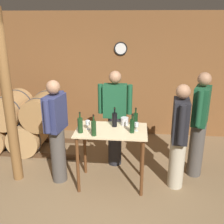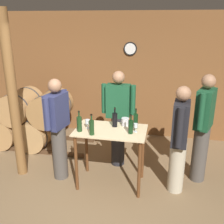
# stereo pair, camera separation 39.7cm
# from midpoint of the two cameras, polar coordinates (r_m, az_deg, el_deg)

# --- Properties ---
(ground_plane) EXTENTS (14.00, 14.00, 0.00)m
(ground_plane) POSITION_cam_midpoint_polar(r_m,az_deg,el_deg) (3.91, -7.45, -20.97)
(ground_plane) COLOR brown
(back_wall) EXTENTS (8.40, 0.08, 2.70)m
(back_wall) POSITION_cam_midpoint_polar(r_m,az_deg,el_deg) (5.83, -1.99, 7.88)
(back_wall) COLOR brown
(back_wall) RESTS_ON ground_plane
(barrel_rack) EXTENTS (2.84, 0.87, 1.18)m
(barrel_rack) POSITION_cam_midpoint_polar(r_m,az_deg,el_deg) (5.63, -21.21, -2.16)
(barrel_rack) COLOR #4C331E
(barrel_rack) RESTS_ON ground_plane
(tasting_table) EXTENTS (1.08, 0.66, 0.95)m
(tasting_table) POSITION_cam_midpoint_polar(r_m,az_deg,el_deg) (4.06, -2.96, -6.48)
(tasting_table) COLOR beige
(tasting_table) RESTS_ON ground_plane
(wooden_post) EXTENTS (0.16, 0.16, 2.70)m
(wooden_post) POSITION_cam_midpoint_polar(r_m,az_deg,el_deg) (4.35, -24.15, 2.05)
(wooden_post) COLOR brown
(wooden_post) RESTS_ON ground_plane
(wine_bottle_far_left) EXTENTS (0.08, 0.08, 0.32)m
(wine_bottle_far_left) POSITION_cam_midpoint_polar(r_m,az_deg,el_deg) (3.89, -9.86, -2.83)
(wine_bottle_far_left) COLOR #193819
(wine_bottle_far_left) RESTS_ON tasting_table
(wine_bottle_left) EXTENTS (0.07, 0.07, 0.32)m
(wine_bottle_left) POSITION_cam_midpoint_polar(r_m,az_deg,el_deg) (3.76, -7.04, -3.50)
(wine_bottle_left) COLOR #193819
(wine_bottle_left) RESTS_ON tasting_table
(wine_bottle_center) EXTENTS (0.08, 0.08, 0.31)m
(wine_bottle_center) POSITION_cam_midpoint_polar(r_m,az_deg,el_deg) (4.05, -2.24, -1.66)
(wine_bottle_center) COLOR black
(wine_bottle_center) RESTS_ON tasting_table
(wine_bottle_right) EXTENTS (0.07, 0.07, 0.29)m
(wine_bottle_right) POSITION_cam_midpoint_polar(r_m,az_deg,el_deg) (3.83, 1.45, -3.03)
(wine_bottle_right) COLOR black
(wine_bottle_right) RESTS_ON tasting_table
(wine_bottle_far_right) EXTENTS (0.07, 0.07, 0.31)m
(wine_bottle_far_right) POSITION_cam_midpoint_polar(r_m,az_deg,el_deg) (4.03, 2.34, -1.72)
(wine_bottle_far_right) COLOR black
(wine_bottle_far_right) RESTS_ON tasting_table
(wine_glass_near_left) EXTENTS (0.07, 0.07, 0.14)m
(wine_glass_near_left) POSITION_cam_midpoint_polar(r_m,az_deg,el_deg) (3.99, -8.15, -2.41)
(wine_glass_near_left) COLOR silver
(wine_glass_near_left) RESTS_ON tasting_table
(wine_glass_near_center) EXTENTS (0.06, 0.06, 0.13)m
(wine_glass_near_center) POSITION_cam_midpoint_polar(r_m,az_deg,el_deg) (3.90, 2.48, -2.91)
(wine_glass_near_center) COLOR silver
(wine_glass_near_center) RESTS_ON tasting_table
(ice_bucket) EXTENTS (0.12, 0.12, 0.12)m
(ice_bucket) POSITION_cam_midpoint_polar(r_m,az_deg,el_deg) (4.13, -0.00, -2.08)
(ice_bucket) COLOR silver
(ice_bucket) RESTS_ON tasting_table
(person_host) EXTENTS (0.34, 0.56, 1.78)m
(person_host) POSITION_cam_midpoint_polar(r_m,az_deg,el_deg) (4.39, 16.03, -2.44)
(person_host) COLOR #4C4742
(person_host) RESTS_ON ground_plane
(person_visitor_with_scarf) EXTENTS (0.29, 0.58, 1.69)m
(person_visitor_with_scarf) POSITION_cam_midpoint_polar(r_m,az_deg,el_deg) (4.22, -14.68, -3.93)
(person_visitor_with_scarf) COLOR #4C4742
(person_visitor_with_scarf) RESTS_ON ground_plane
(person_visitor_bearded) EXTENTS (0.59, 0.24, 1.73)m
(person_visitor_bearded) POSITION_cam_midpoint_polar(r_m,az_deg,el_deg) (4.57, -1.84, -1.14)
(person_visitor_bearded) COLOR #232328
(person_visitor_bearded) RESTS_ON ground_plane
(person_visitor_near_door) EXTENTS (0.25, 0.59, 1.67)m
(person_visitor_near_door) POSITION_cam_midpoint_polar(r_m,az_deg,el_deg) (4.02, 11.67, -5.10)
(person_visitor_near_door) COLOR #B7AD93
(person_visitor_near_door) RESTS_ON ground_plane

